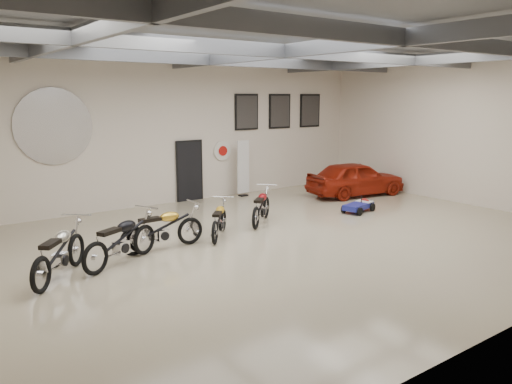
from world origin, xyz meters
TOP-DOWN VIEW (x-y plane):
  - floor at (0.00, 0.00)m, footprint 16.00×12.00m
  - ceiling at (0.00, 0.00)m, footprint 16.00×12.00m
  - back_wall at (0.00, 6.00)m, footprint 16.00×0.02m
  - right_wall at (8.00, 0.00)m, footprint 0.02×12.00m
  - ceiling_beams at (0.00, 0.00)m, footprint 15.80×11.80m
  - door at (0.50, 5.95)m, footprint 0.92×0.08m
  - logo_plaque at (-4.00, 5.95)m, footprint 2.30×0.06m
  - poster_left at (3.00, 5.96)m, footprint 1.05×0.08m
  - poster_mid at (4.60, 5.96)m, footprint 1.05×0.08m
  - poster_right at (6.20, 5.96)m, footprint 1.05×0.08m
  - oil_sign at (1.90, 5.95)m, footprint 0.72×0.10m
  - banner_stand at (2.52, 5.50)m, footprint 0.57×0.29m
  - motorcycle_silver at (-5.42, 0.56)m, footprint 1.97×2.15m
  - motorcycle_black at (-4.07, 0.68)m, footprint 2.30×1.62m
  - motorcycle_gold at (-2.86, 1.12)m, footprint 2.16×0.71m
  - motorcycle_yellow at (-1.15, 1.27)m, footprint 1.66×1.77m
  - motorcycle_red at (0.62, 1.80)m, footprint 1.93×1.79m
  - go_kart at (4.14, 1.15)m, footprint 1.58×0.98m
  - vintage_car at (6.00, 3.10)m, footprint 2.12×4.01m

SIDE VIEW (x-z plane):
  - floor at x=0.00m, z-range -0.01..0.01m
  - go_kart at x=4.14m, z-range 0.00..0.53m
  - motorcycle_yellow at x=-1.15m, z-range 0.00..0.97m
  - motorcycle_red at x=0.62m, z-range 0.00..1.05m
  - motorcycle_gold at x=-2.86m, z-range 0.00..1.12m
  - motorcycle_black at x=-4.07m, z-range 0.00..1.16m
  - motorcycle_silver at x=-5.42m, z-range 0.00..1.16m
  - vintage_car at x=6.00m, z-range 0.00..1.30m
  - banner_stand at x=2.52m, z-range 0.00..2.01m
  - door at x=0.50m, z-range 0.00..2.10m
  - oil_sign at x=1.90m, z-range 1.34..2.06m
  - back_wall at x=0.00m, z-range 0.00..5.00m
  - right_wall at x=8.00m, z-range 0.00..5.00m
  - logo_plaque at x=-4.00m, z-range 2.22..3.38m
  - poster_left at x=3.00m, z-range 2.42..3.78m
  - poster_mid at x=4.60m, z-range 2.42..3.78m
  - poster_right at x=6.20m, z-range 2.42..3.78m
  - ceiling_beams at x=0.00m, z-range 4.59..4.91m
  - ceiling at x=0.00m, z-range 5.00..5.00m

